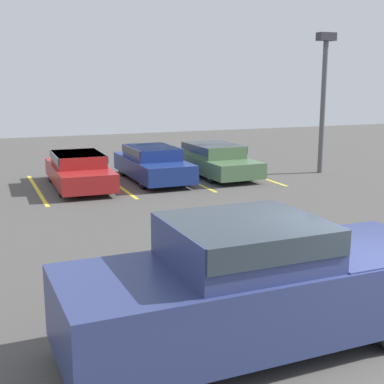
{
  "coord_description": "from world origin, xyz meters",
  "views": [
    {
      "loc": [
        -4.79,
        -4.97,
        3.56
      ],
      "look_at": [
        -0.19,
        6.27,
        1.0
      ],
      "focal_mm": 50.0,
      "sensor_mm": 36.0,
      "label": 1
    }
  ],
  "objects_px": {
    "pickup_truck": "(263,283)",
    "light_post": "(324,88)",
    "parked_sedan_b": "(152,162)",
    "parked_sedan_c": "(214,159)",
    "parked_sedan_a": "(79,169)"
  },
  "relations": [
    {
      "from": "parked_sedan_c",
      "to": "light_post",
      "type": "relative_size",
      "value": 0.89
    },
    {
      "from": "parked_sedan_c",
      "to": "light_post",
      "type": "height_order",
      "value": "light_post"
    },
    {
      "from": "parked_sedan_a",
      "to": "parked_sedan_b",
      "type": "bearing_deg",
      "value": 95.96
    },
    {
      "from": "parked_sedan_b",
      "to": "light_post",
      "type": "bearing_deg",
      "value": 82.34
    },
    {
      "from": "pickup_truck",
      "to": "light_post",
      "type": "height_order",
      "value": "light_post"
    },
    {
      "from": "parked_sedan_b",
      "to": "parked_sedan_c",
      "type": "height_order",
      "value": "parked_sedan_b"
    },
    {
      "from": "pickup_truck",
      "to": "parked_sedan_b",
      "type": "relative_size",
      "value": 1.24
    },
    {
      "from": "parked_sedan_c",
      "to": "light_post",
      "type": "distance_m",
      "value": 4.95
    },
    {
      "from": "pickup_truck",
      "to": "parked_sedan_c",
      "type": "height_order",
      "value": "pickup_truck"
    },
    {
      "from": "parked_sedan_b",
      "to": "pickup_truck",
      "type": "bearing_deg",
      "value": -11.25
    },
    {
      "from": "pickup_truck",
      "to": "light_post",
      "type": "relative_size",
      "value": 1.04
    },
    {
      "from": "parked_sedan_c",
      "to": "parked_sedan_b",
      "type": "bearing_deg",
      "value": -88.96
    },
    {
      "from": "parked_sedan_a",
      "to": "parked_sedan_b",
      "type": "relative_size",
      "value": 1.02
    },
    {
      "from": "pickup_truck",
      "to": "parked_sedan_c",
      "type": "relative_size",
      "value": 1.17
    },
    {
      "from": "pickup_truck",
      "to": "parked_sedan_a",
      "type": "xyz_separation_m",
      "value": [
        -0.26,
        11.94,
        -0.27
      ]
    }
  ]
}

